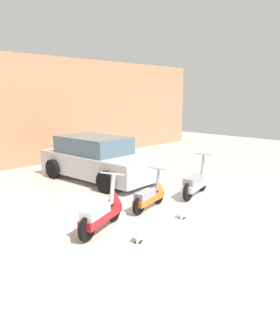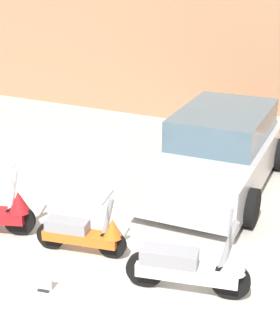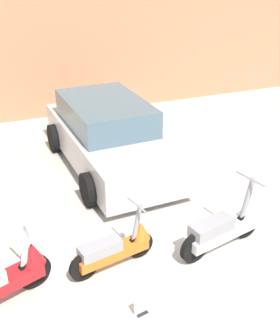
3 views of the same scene
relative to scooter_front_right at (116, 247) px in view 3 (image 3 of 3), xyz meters
The scene contains 6 objects.
ground_plane 1.41m from the scooter_front_right, 71.63° to the right, with size 28.00×28.00×0.00m, color beige.
wall_back 6.88m from the scooter_front_right, 86.28° to the left, with size 19.60×0.12×4.19m, color tan.
scooter_front_right is the anchor object (origin of this frame).
scooter_front_center 1.71m from the scooter_front_right, ahead, with size 1.55×0.66×1.10m.
car_rear_left 3.30m from the scooter_front_right, 73.30° to the left, with size 2.11×4.17×1.39m.
placard_near_right_scooter 1.00m from the scooter_front_right, 90.55° to the right, with size 0.20×0.15×0.26m.
Camera 3 is at (-1.92, -3.31, 4.11)m, focal length 45.00 mm.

